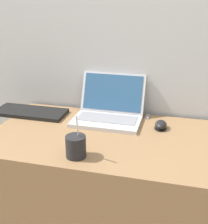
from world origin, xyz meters
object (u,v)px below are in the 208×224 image
laptop (109,110)px  computer_mouse (161,125)px  drink_cup (76,146)px  usb_stick (148,117)px  external_keyboard (31,112)px

laptop → computer_mouse: 0.28m
drink_cup → computer_mouse: 0.49m
computer_mouse → usb_stick: bearing=121.8°
drink_cup → usb_stick: 0.55m
laptop → usb_stick: 0.22m
external_keyboard → usb_stick: (0.64, 0.12, -0.01)m
laptop → external_keyboard: bearing=-175.4°
computer_mouse → usb_stick: size_ratio=1.50×
laptop → usb_stick: bearing=22.1°
computer_mouse → drink_cup: bearing=-130.5°
laptop → drink_cup: laptop is taller
drink_cup → computer_mouse: size_ratio=2.21×
laptop → external_keyboard: (-0.44, -0.04, -0.04)m
computer_mouse → external_keyboard: size_ratio=0.23×
computer_mouse → laptop: bearing=169.9°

